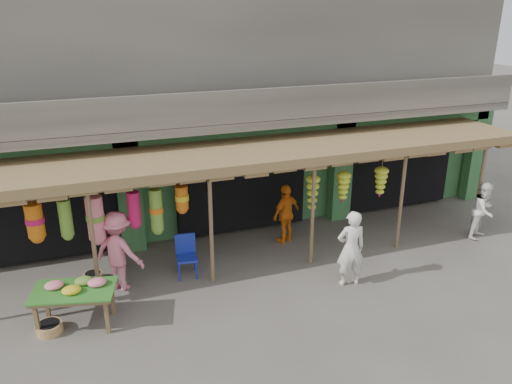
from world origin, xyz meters
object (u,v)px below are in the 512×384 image
object	(u,v)px
person_front	(351,248)
person_shopper	(119,251)
person_vendor	(286,214)
flower_table	(75,291)
person_right	(484,210)
blue_chair	(186,253)

from	to	relation	value
person_front	person_shopper	distance (m)	5.13
person_vendor	person_shopper	world-z (taller)	person_shopper
person_shopper	person_front	bearing A→B (deg)	-156.89
person_vendor	person_shopper	size ratio (longest dim) A/B	0.88
flower_table	person_right	distance (m)	10.46
person_shopper	person_right	bearing A→B (deg)	-142.79
person_front	person_right	xyz separation A→B (m)	(4.62, 0.92, -0.10)
blue_chair	flower_table	bearing A→B (deg)	-146.74
person_right	person_shopper	size ratio (longest dim) A/B	0.86
person_right	person_shopper	world-z (taller)	person_shopper
flower_table	person_vendor	xyz separation A→B (m)	(5.34, 2.03, 0.05)
person_front	person_right	world-z (taller)	person_front
flower_table	person_vendor	distance (m)	5.72
flower_table	person_vendor	bearing A→B (deg)	34.75
person_right	person_front	bearing A→B (deg)	165.98
person_vendor	person_right	bearing A→B (deg)	137.17
flower_table	person_shopper	bearing A→B (deg)	63.65
person_vendor	person_shopper	xyz separation A→B (m)	(-4.39, -0.90, 0.11)
person_vendor	flower_table	bearing A→B (deg)	-4.86
blue_chair	person_vendor	size ratio (longest dim) A/B	0.61
person_front	person_shopper	world-z (taller)	person_shopper
flower_table	person_shopper	xyz separation A→B (m)	(0.95, 1.13, 0.16)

